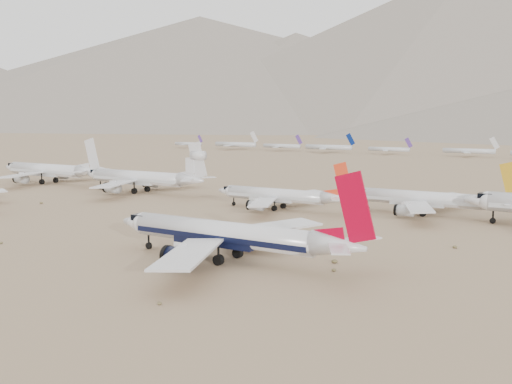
% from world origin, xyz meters
% --- Properties ---
extents(ground, '(7000.00, 7000.00, 0.00)m').
position_xyz_m(ground, '(0.00, 0.00, 0.00)').
color(ground, '#7C6348').
rests_on(ground, ground).
extents(main_airliner, '(50.91, 49.73, 17.97)m').
position_xyz_m(main_airliner, '(5.71, -2.13, 4.94)').
color(main_airliner, silver).
rests_on(main_airliner, ground).
extents(row2_gold_tail, '(43.93, 42.96, 15.64)m').
position_xyz_m(row2_gold_tail, '(22.68, 68.44, 4.37)').
color(row2_gold_tail, silver).
rests_on(row2_gold_tail, ground).
extents(row2_orange_tail, '(41.26, 40.36, 14.72)m').
position_xyz_m(row2_orange_tail, '(-16.20, 55.60, 4.13)').
color(row2_orange_tail, silver).
rests_on(row2_orange_tail, ground).
extents(row2_white_trijet, '(53.17, 51.96, 18.84)m').
position_xyz_m(row2_white_trijet, '(-76.24, 63.55, 5.45)').
color(row2_white_trijet, silver).
rests_on(row2_white_trijet, ground).
extents(row2_white_twin, '(53.37, 52.23, 19.07)m').
position_xyz_m(row2_white_twin, '(-129.68, 66.10, 5.37)').
color(row2_white_twin, silver).
rests_on(row2_white_twin, ground).
extents(desert_scrub, '(261.14, 121.67, 0.67)m').
position_xyz_m(desert_scrub, '(15.99, -24.54, 0.30)').
color(desert_scrub, brown).
rests_on(desert_scrub, ground).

